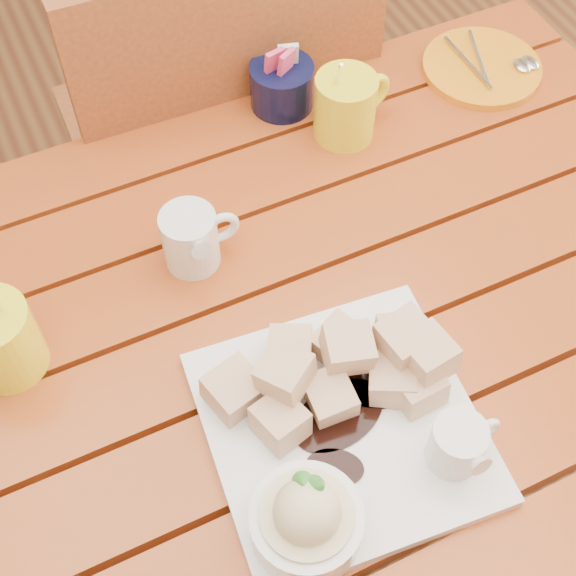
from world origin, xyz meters
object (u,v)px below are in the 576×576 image
table (288,370)px  coffee_mug_right (347,105)px  dessert_plate (341,432)px  orange_saucer (483,67)px  chair_far (217,142)px

table → coffee_mug_right: bearing=50.8°
dessert_plate → table: bearing=84.5°
orange_saucer → chair_far: bearing=145.8°
coffee_mug_right → chair_far: chair_far is taller
table → chair_far: size_ratio=1.25×
orange_saucer → chair_far: chair_far is taller
coffee_mug_right → table: bearing=-140.5°
orange_saucer → coffee_mug_right: bearing=-174.1°
coffee_mug_right → orange_saucer: size_ratio=0.80×
table → orange_saucer: size_ratio=6.90×
dessert_plate → chair_far: 0.72m
dessert_plate → coffee_mug_right: (0.22, 0.41, 0.01)m
table → chair_far: chair_far is taller
orange_saucer → chair_far: 0.47m
chair_far → table: bearing=80.2°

